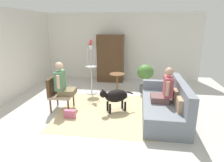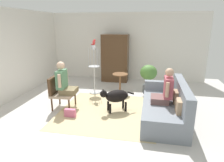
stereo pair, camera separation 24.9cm
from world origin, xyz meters
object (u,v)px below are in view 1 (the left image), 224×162
at_px(person_on_armchair, 62,82).
at_px(round_end_table, 117,82).
at_px(armchair, 57,91).
at_px(armoire_cabinet, 111,58).
at_px(parrot, 91,42).
at_px(handbag, 70,114).
at_px(dog, 115,96).
at_px(potted_plant, 145,75).
at_px(person_on_couch, 165,89).
at_px(bird_cage_stand, 91,71).
at_px(couch, 166,106).

relative_size(person_on_armchair, round_end_table, 1.31).
xyz_separation_m(armchair, person_on_armchair, (0.15, 0.01, 0.24)).
relative_size(round_end_table, armoire_cabinet, 0.35).
height_order(person_on_armchair, parrot, parrot).
bearing_deg(handbag, round_end_table, 64.69).
distance_m(dog, potted_plant, 1.78).
distance_m(armoire_cabinet, handbag, 3.49).
relative_size(person_on_couch, bird_cage_stand, 0.52).
height_order(person_on_couch, bird_cage_stand, bird_cage_stand).
bearing_deg(armoire_cabinet, round_end_table, -73.45).
xyz_separation_m(person_on_armchair, potted_plant, (2.15, 1.64, -0.15)).
xyz_separation_m(bird_cage_stand, parrot, (0.02, -0.00, 0.91)).
bearing_deg(parrot, armchair, -114.63).
height_order(parrot, handbag, parrot).
bearing_deg(armchair, armoire_cabinet, 71.02).
distance_m(parrot, armoire_cabinet, 1.77).
xyz_separation_m(couch, handbag, (-2.27, -0.30, -0.21)).
bearing_deg(armoire_cabinet, person_on_couch, -61.04).
xyz_separation_m(bird_cage_stand, handbag, (-0.11, -1.79, -0.64)).
bearing_deg(potted_plant, dog, -116.37).
relative_size(parrot, potted_plant, 0.19).
height_order(dog, bird_cage_stand, bird_cage_stand).
distance_m(armchair, armoire_cabinet, 3.08).
height_order(person_on_couch, potted_plant, person_on_couch).
bearing_deg(dog, armchair, -177.66).
distance_m(armchair, round_end_table, 2.05).
bearing_deg(potted_plant, person_on_couch, -77.95).
height_order(round_end_table, handbag, round_end_table).
distance_m(dog, parrot, 1.99).
distance_m(person_on_armchair, bird_cage_stand, 1.38).
relative_size(couch, round_end_table, 3.08).
relative_size(couch, armchair, 2.29).
xyz_separation_m(round_end_table, parrot, (-0.80, -0.17, 1.27)).
distance_m(couch, potted_plant, 1.89).
relative_size(person_on_couch, round_end_table, 1.26).
bearing_deg(armchair, person_on_couch, -4.17).
xyz_separation_m(couch, parrot, (-2.15, 1.49, 1.34)).
relative_size(dog, armoire_cabinet, 0.45).
xyz_separation_m(person_on_armchair, dog, (1.36, 0.05, -0.34)).
xyz_separation_m(armchair, person_on_couch, (2.70, -0.20, 0.24)).
xyz_separation_m(couch, armoire_cabinet, (-1.76, 3.05, 0.60)).
distance_m(couch, person_on_armchair, 2.65).
bearing_deg(bird_cage_stand, round_end_table, 11.39).
bearing_deg(dog, potted_plant, 63.63).
xyz_separation_m(couch, potted_plant, (-0.45, 1.82, 0.29)).
height_order(person_on_armchair, handbag, person_on_armchair).
height_order(dog, parrot, parrot).
distance_m(armchair, potted_plant, 2.84).
distance_m(dog, bird_cage_stand, 1.60).
relative_size(round_end_table, bird_cage_stand, 0.41).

